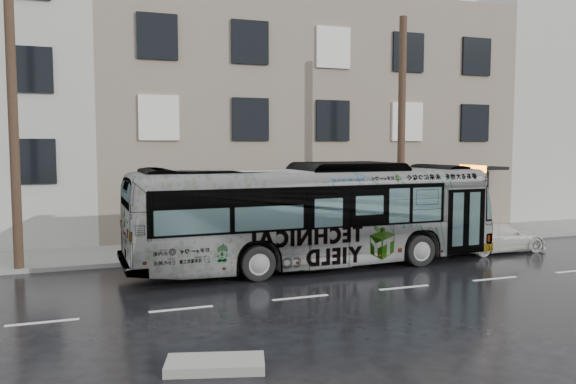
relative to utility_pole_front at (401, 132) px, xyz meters
name	(u,v)px	position (x,y,z in m)	size (l,w,h in m)	color
ground	(272,277)	(-6.50, -3.30, -4.65)	(120.00, 120.00, 0.00)	black
sidewalk	(234,248)	(-6.50, 1.60, -4.58)	(90.00, 3.60, 0.15)	gray
building_taupe	(288,120)	(-1.50, 9.40, 0.85)	(20.00, 12.00, 11.00)	gray
building_filler	(559,116)	(17.50, 9.40, 1.35)	(18.00, 12.00, 12.00)	#ABA8A1
utility_pole_front	(401,132)	(0.00, 0.00, 0.00)	(0.30, 0.30, 9.00)	#432F21
utility_pole_rear	(14,128)	(-14.00, 0.00, 0.00)	(0.30, 0.30, 9.00)	#432F21
sign_post	(424,213)	(1.10, 0.00, -3.30)	(0.06, 0.06, 2.40)	slate
bus	(314,215)	(-4.66, -2.26, -2.89)	(2.95, 12.62, 3.51)	#B2B2B2
white_sedan	(496,237)	(2.94, -2.17, -4.06)	(1.64, 4.04, 1.17)	beige
slush_pile	(215,364)	(-9.70, -9.82, -4.56)	(1.80, 0.80, 0.18)	gray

